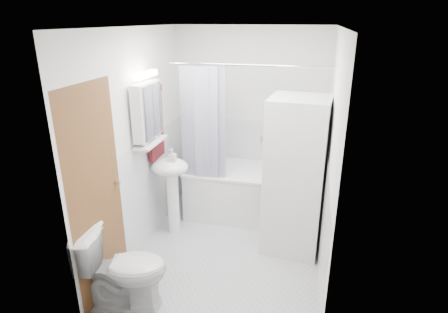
% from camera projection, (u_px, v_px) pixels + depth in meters
% --- Properties ---
extents(floor, '(2.60, 2.60, 0.00)m').
position_uv_depth(floor, '(228.00, 252.00, 4.21)').
color(floor, '#B8B8BD').
rests_on(floor, ground).
extents(room_walls, '(2.60, 2.60, 2.60)m').
position_uv_depth(room_walls, '(228.00, 124.00, 3.70)').
color(room_walls, white).
rests_on(room_walls, ground).
extents(wainscot, '(1.98, 2.58, 2.58)m').
position_uv_depth(wainscot, '(234.00, 193.00, 4.27)').
color(wainscot, white).
rests_on(wainscot, ground).
extents(door, '(0.05, 2.00, 2.00)m').
position_uv_depth(door, '(118.00, 182.00, 3.57)').
color(door, brown).
rests_on(door, ground).
extents(bathtub, '(1.70, 0.80, 0.65)m').
position_uv_depth(bathtub, '(253.00, 190.00, 4.90)').
color(bathtub, white).
rests_on(bathtub, ground).
extents(tub_spout, '(0.04, 0.12, 0.04)m').
position_uv_depth(tub_spout, '(273.00, 140.00, 4.94)').
color(tub_spout, silver).
rests_on(tub_spout, room_walls).
extents(curtain_rod, '(1.88, 0.02, 0.02)m').
position_uv_depth(curtain_rod, '(252.00, 65.00, 4.02)').
color(curtain_rod, silver).
rests_on(curtain_rod, room_walls).
extents(shower_curtain, '(0.55, 0.02, 1.45)m').
position_uv_depth(shower_curtain, '(203.00, 129.00, 4.40)').
color(shower_curtain, '#141C46').
rests_on(shower_curtain, curtain_rod).
extents(sink, '(0.44, 0.37, 1.04)m').
position_uv_depth(sink, '(171.00, 178.00, 4.40)').
color(sink, white).
rests_on(sink, ground).
extents(medicine_cabinet, '(0.13, 0.50, 0.71)m').
position_uv_depth(medicine_cabinet, '(147.00, 109.00, 3.96)').
color(medicine_cabinet, white).
rests_on(medicine_cabinet, room_walls).
extents(shelf, '(0.18, 0.54, 0.02)m').
position_uv_depth(shelf, '(151.00, 142.00, 4.08)').
color(shelf, silver).
rests_on(shelf, room_walls).
extents(shower_caddy, '(0.22, 0.06, 0.02)m').
position_uv_depth(shower_caddy, '(278.00, 127.00, 4.86)').
color(shower_caddy, silver).
rests_on(shower_caddy, room_walls).
extents(towel, '(0.07, 0.36, 0.86)m').
position_uv_depth(towel, '(155.00, 122.00, 4.27)').
color(towel, '#5D191A').
rests_on(towel, room_walls).
extents(washer_dryer, '(0.67, 0.66, 1.73)m').
position_uv_depth(washer_dryer, '(295.00, 176.00, 4.05)').
color(washer_dryer, white).
rests_on(washer_dryer, ground).
extents(toilet, '(0.85, 0.60, 0.76)m').
position_uv_depth(toilet, '(124.00, 269.00, 3.33)').
color(toilet, white).
rests_on(toilet, ground).
extents(soap_pump, '(0.08, 0.17, 0.08)m').
position_uv_depth(soap_pump, '(172.00, 160.00, 4.27)').
color(soap_pump, gray).
rests_on(soap_pump, sink).
extents(shelf_bottle, '(0.07, 0.18, 0.07)m').
position_uv_depth(shelf_bottle, '(145.00, 142.00, 3.93)').
color(shelf_bottle, gray).
rests_on(shelf_bottle, shelf).
extents(shelf_cup, '(0.10, 0.09, 0.10)m').
position_uv_depth(shelf_cup, '(155.00, 134.00, 4.17)').
color(shelf_cup, gray).
rests_on(shelf_cup, shelf).
extents(shampoo_a, '(0.13, 0.17, 0.13)m').
position_uv_depth(shampoo_a, '(276.00, 121.00, 4.84)').
color(shampoo_a, gray).
rests_on(shampoo_a, shower_caddy).
extents(shampoo_b, '(0.08, 0.21, 0.08)m').
position_uv_depth(shampoo_b, '(285.00, 123.00, 4.82)').
color(shampoo_b, navy).
rests_on(shampoo_b, shower_caddy).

